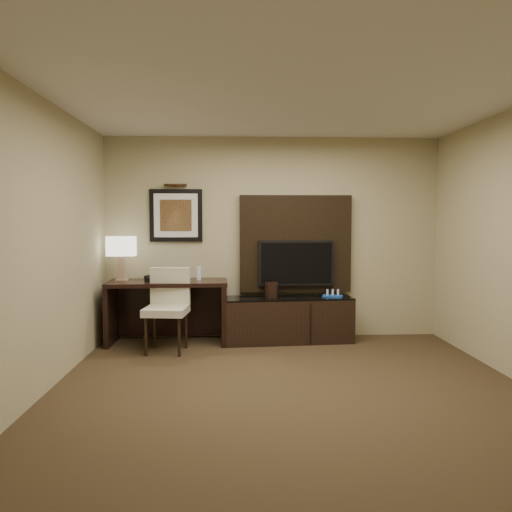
{
  "coord_description": "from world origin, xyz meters",
  "views": [
    {
      "loc": [
        -0.51,
        -4.25,
        1.57
      ],
      "look_at": [
        -0.26,
        1.8,
        1.15
      ],
      "focal_mm": 35.0,
      "sensor_mm": 36.0,
      "label": 1
    }
  ],
  "objects": [
    {
      "name": "blue_folder",
      "position": [
        -1.3,
        2.1,
        0.82
      ],
      "size": [
        0.33,
        0.39,
        0.02
      ],
      "primitive_type": "cube",
      "rotation": [
        0.0,
        0.0,
        -0.23
      ],
      "color": "#1C3EB8",
      "rests_on": "desk"
    },
    {
      "name": "tv",
      "position": [
        0.3,
        2.34,
        1.02
      ],
      "size": [
        1.0,
        0.08,
        0.6
      ],
      "primitive_type": "cube",
      "color": "black",
      "rests_on": "tv_wall_panel"
    },
    {
      "name": "desk",
      "position": [
        -1.38,
        2.15,
        0.4
      ],
      "size": [
        1.54,
        0.71,
        0.81
      ],
      "primitive_type": "cube",
      "rotation": [
        0.0,
        0.0,
        0.05
      ],
      "color": "black",
      "rests_on": "floor"
    },
    {
      "name": "table_lamp",
      "position": [
        -1.97,
        2.2,
        1.07
      ],
      "size": [
        0.33,
        0.21,
        0.52
      ],
      "primitive_type": null,
      "rotation": [
        0.0,
        0.0,
        0.08
      ],
      "color": "tan",
      "rests_on": "desk"
    },
    {
      "name": "ice_bucket",
      "position": [
        -0.04,
        2.17,
        0.68
      ],
      "size": [
        0.2,
        0.2,
        0.2
      ],
      "primitive_type": "cylinder",
      "rotation": [
        0.0,
        0.0,
        -0.14
      ],
      "color": "black",
      "rests_on": "credenza"
    },
    {
      "name": "picture_light",
      "position": [
        -1.3,
        2.44,
        2.05
      ],
      "size": [
        0.04,
        0.04,
        0.3
      ],
      "primitive_type": "cylinder",
      "color": "#3D2813",
      "rests_on": "wall_back"
    },
    {
      "name": "wall_front",
      "position": [
        0.0,
        -2.5,
        1.35
      ],
      "size": [
        4.5,
        0.01,
        2.7
      ],
      "primitive_type": "cube",
      "color": "tan",
      "rests_on": "floor"
    },
    {
      "name": "water_bottle",
      "position": [
        -0.98,
        2.23,
        0.9
      ],
      "size": [
        0.07,
        0.07,
        0.18
      ],
      "primitive_type": "cylinder",
      "rotation": [
        0.0,
        0.0,
        0.31
      ],
      "color": "silver",
      "rests_on": "desk"
    },
    {
      "name": "tv_wall_panel",
      "position": [
        0.3,
        2.44,
        1.27
      ],
      "size": [
        1.5,
        0.12,
        1.3
      ],
      "primitive_type": "cube",
      "color": "black",
      "rests_on": "wall_back"
    },
    {
      "name": "wall_left",
      "position": [
        -2.25,
        0.0,
        1.35
      ],
      "size": [
        0.01,
        5.0,
        2.7
      ],
      "primitive_type": "cube",
      "color": "tan",
      "rests_on": "floor"
    },
    {
      "name": "book",
      "position": [
        -1.27,
        2.12,
        0.92
      ],
      "size": [
        0.17,
        0.05,
        0.23
      ],
      "primitive_type": "imported",
      "rotation": [
        0.0,
        0.0,
        -0.15
      ],
      "color": "#AFA88A",
      "rests_on": "desk"
    },
    {
      "name": "artwork",
      "position": [
        -1.3,
        2.48,
        1.65
      ],
      "size": [
        0.7,
        0.04,
        0.7
      ],
      "primitive_type": "cube",
      "color": "black",
      "rests_on": "wall_back"
    },
    {
      "name": "minibar_tray",
      "position": [
        0.76,
        2.17,
        0.63
      ],
      "size": [
        0.29,
        0.23,
        0.09
      ],
      "primitive_type": null,
      "rotation": [
        0.0,
        0.0,
        -0.33
      ],
      "color": "#184AA0",
      "rests_on": "credenza"
    },
    {
      "name": "credenza",
      "position": [
        0.16,
        2.15,
        0.29
      ],
      "size": [
        1.73,
        0.61,
        0.59
      ],
      "primitive_type": "cube",
      "rotation": [
        0.0,
        0.0,
        0.08
      ],
      "color": "black",
      "rests_on": "floor"
    },
    {
      "name": "floor",
      "position": [
        0.0,
        0.0,
        -0.01
      ],
      "size": [
        4.5,
        5.0,
        0.01
      ],
      "primitive_type": "cube",
      "color": "#352718",
      "rests_on": "ground"
    },
    {
      "name": "wall_back",
      "position": [
        0.0,
        2.5,
        1.35
      ],
      "size": [
        4.5,
        0.01,
        2.7
      ],
      "primitive_type": "cube",
      "color": "tan",
      "rests_on": "floor"
    },
    {
      "name": "desk_phone",
      "position": [
        -1.55,
        2.13,
        0.86
      ],
      "size": [
        0.2,
        0.19,
        0.1
      ],
      "primitive_type": null,
      "rotation": [
        0.0,
        0.0,
        -0.05
      ],
      "color": "black",
      "rests_on": "desk"
    },
    {
      "name": "desk_chair",
      "position": [
        -1.34,
        1.7,
        0.51
      ],
      "size": [
        0.55,
        0.62,
        1.03
      ],
      "primitive_type": null,
      "rotation": [
        0.0,
        0.0,
        -0.11
      ],
      "color": "beige",
      "rests_on": "floor"
    },
    {
      "name": "ceiling",
      "position": [
        0.0,
        0.0,
        2.7
      ],
      "size": [
        4.5,
        5.0,
        0.01
      ],
      "primitive_type": "cube",
      "color": "silver",
      "rests_on": "wall_back"
    }
  ]
}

